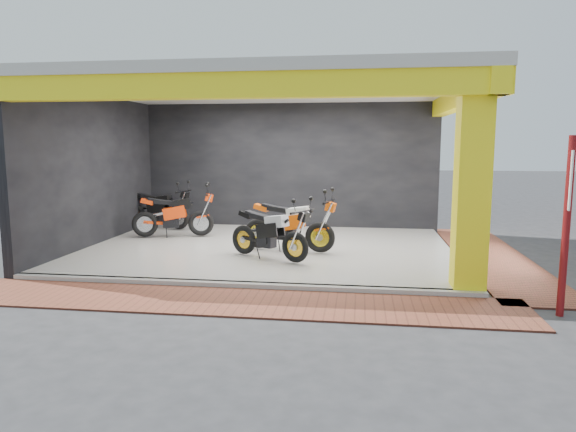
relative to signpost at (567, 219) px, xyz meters
name	(u,v)px	position (x,y,z in m)	size (l,w,h in m)	color
ground	(250,273)	(-4.81, 1.75, -1.37)	(80.00, 80.00, 0.00)	#2D2D30
showroom_floor	(269,249)	(-4.81, 3.75, -1.32)	(8.00, 6.00, 0.10)	silver
showroom_ceiling	(268,87)	(-4.81, 3.75, 2.23)	(8.40, 6.40, 0.20)	beige
back_wall	(288,167)	(-4.81, 6.85, 0.38)	(8.20, 0.20, 3.50)	black
left_wall	(94,172)	(-8.91, 3.75, 0.38)	(0.20, 6.20, 3.50)	black
corner_column	(472,185)	(-1.06, 1.00, 0.38)	(0.50, 0.50, 3.50)	#FFF115
header_beam_front	(234,86)	(-4.81, 0.75, 1.93)	(8.40, 0.30, 0.40)	#FFF115
header_beam_right	(460,99)	(-0.81, 3.75, 1.93)	(0.30, 6.40, 0.40)	#FFF115
floor_kerb	(237,285)	(-4.81, 0.73, -1.32)	(8.00, 0.20, 0.10)	silver
paver_front	(225,301)	(-4.81, -0.05, -1.35)	(9.00, 1.40, 0.03)	brown
paver_right	(492,257)	(-0.01, 3.75, -1.35)	(1.40, 7.00, 0.03)	brown
signpost	(567,219)	(0.00, 0.00, 0.00)	(0.11, 0.34, 2.50)	maroon
moto_hero	(320,222)	(-3.61, 3.19, -0.61)	(2.17, 0.80, 1.33)	#DD5009
moto_row_a	(295,232)	(-4.02, 2.20, -0.65)	(2.02, 0.75, 1.23)	black
moto_row_b	(201,211)	(-6.70, 4.78, -0.63)	(2.10, 0.78, 1.29)	red
moto_row_d	(178,207)	(-7.61, 5.67, -0.64)	(2.07, 0.77, 1.26)	black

